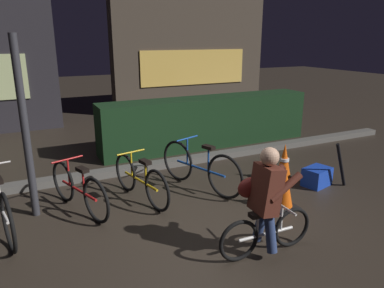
{
  "coord_description": "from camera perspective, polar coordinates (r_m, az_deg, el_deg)",
  "views": [
    {
      "loc": [
        -1.92,
        -3.76,
        2.33
      ],
      "look_at": [
        0.2,
        0.6,
        0.9
      ],
      "focal_mm": 33.86,
      "sensor_mm": 36.0,
      "label": 1
    }
  ],
  "objects": [
    {
      "name": "ground_plane",
      "position": [
        4.82,
        1.0,
        -12.46
      ],
      "size": [
        40.0,
        40.0,
        0.0
      ],
      "primitive_type": "plane",
      "color": "#2D261E"
    },
    {
      "name": "sidewalk_curb",
      "position": [
        6.66,
        -7.6,
        -3.64
      ],
      "size": [
        12.0,
        0.24,
        0.12
      ],
      "primitive_type": "cube",
      "color": "#56544F",
      "rests_on": "ground"
    },
    {
      "name": "hedge_row",
      "position": [
        8.0,
        2.49,
        3.53
      ],
      "size": [
        4.8,
        0.7,
        1.09
      ],
      "primitive_type": "cube",
      "color": "black",
      "rests_on": "ground"
    },
    {
      "name": "storefront_right",
      "position": [
        12.16,
        -0.22,
        15.05
      ],
      "size": [
        5.22,
        0.54,
        4.08
      ],
      "color": "#42382D",
      "rests_on": "ground"
    },
    {
      "name": "street_post",
      "position": [
        5.09,
        -24.79,
        1.99
      ],
      "size": [
        0.1,
        0.1,
        2.39
      ],
      "primitive_type": "cylinder",
      "color": "#2D2D33",
      "rests_on": "ground"
    },
    {
      "name": "parked_bike_left_mid",
      "position": [
        5.07,
        -28.04,
        -8.44
      ],
      "size": [
        0.46,
        1.74,
        0.81
      ],
      "rotation": [
        0.0,
        0.0,
        1.75
      ],
      "color": "black",
      "rests_on": "ground"
    },
    {
      "name": "parked_bike_center_left",
      "position": [
        5.25,
        -17.44,
        -6.82
      ],
      "size": [
        0.57,
        1.47,
        0.71
      ],
      "rotation": [
        0.0,
        0.0,
        1.9
      ],
      "color": "black",
      "rests_on": "ground"
    },
    {
      "name": "parked_bike_center_right",
      "position": [
        5.4,
        -8.13,
        -5.62
      ],
      "size": [
        0.47,
        1.48,
        0.69
      ],
      "rotation": [
        0.0,
        0.0,
        1.79
      ],
      "color": "black",
      "rests_on": "ground"
    },
    {
      "name": "parked_bike_right_mid",
      "position": [
        5.73,
        1.25,
        -3.71
      ],
      "size": [
        0.62,
        1.64,
        0.79
      ],
      "rotation": [
        0.0,
        0.0,
        1.91
      ],
      "color": "black",
      "rests_on": "ground"
    },
    {
      "name": "traffic_cone_near",
      "position": [
        5.28,
        14.35,
        -6.72
      ],
      "size": [
        0.36,
        0.36,
        0.62
      ],
      "color": "black",
      "rests_on": "ground"
    },
    {
      "name": "traffic_cone_far",
      "position": [
        6.28,
        14.3,
        -2.87
      ],
      "size": [
        0.36,
        0.36,
        0.64
      ],
      "color": "black",
      "rests_on": "ground"
    },
    {
      "name": "blue_crate",
      "position": [
        6.26,
        19.07,
        -4.89
      ],
      "size": [
        0.5,
        0.42,
        0.3
      ],
      "primitive_type": "cube",
      "rotation": [
        0.0,
        0.0,
        0.25
      ],
      "color": "#193DB7",
      "rests_on": "ground"
    },
    {
      "name": "cyclist",
      "position": [
        4.04,
        11.41,
        -8.85
      ],
      "size": [
        1.19,
        0.52,
        1.25
      ],
      "rotation": [
        0.0,
        0.0,
        -0.03
      ],
      "color": "black",
      "rests_on": "ground"
    },
    {
      "name": "closed_umbrella",
      "position": [
        6.18,
        22.41,
        -3.11
      ],
      "size": [
        0.42,
        0.15,
        0.79
      ],
      "primitive_type": "cylinder",
      "rotation": [
        0.0,
        0.46,
        3.39
      ],
      "color": "black",
      "rests_on": "ground"
    }
  ]
}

